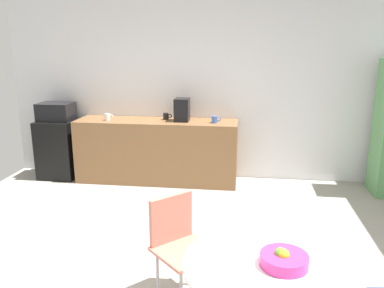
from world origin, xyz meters
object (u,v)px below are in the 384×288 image
at_px(round_table, 269,286).
at_px(mug_green, 166,116).
at_px(mug_white, 108,117).
at_px(coffee_maker, 182,110).
at_px(microwave, 56,112).
at_px(mini_fridge, 59,148).
at_px(chair_coral, 178,236).
at_px(fruit_bowl, 284,260).
at_px(mug_red, 215,120).

distance_m(round_table, mug_green, 3.65).
relative_size(mug_white, coffee_maker, 0.40).
relative_size(microwave, mug_green, 3.72).
height_order(mini_fridge, mug_white, mug_white).
xyz_separation_m(mug_white, mug_green, (0.82, 0.16, 0.00)).
bearing_deg(mug_green, mini_fridge, -177.21).
xyz_separation_m(chair_coral, coffee_maker, (-0.38, 2.66, 0.54)).
distance_m(fruit_bowl, coffee_maker, 3.53).
xyz_separation_m(round_table, coffee_maker, (-1.04, 3.32, 0.47)).
bearing_deg(mini_fridge, microwave, 0.00).
xyz_separation_m(microwave, coffee_maker, (1.87, 0.00, 0.07)).
bearing_deg(mug_green, coffee_maker, -17.96).
height_order(fruit_bowl, mug_red, mug_red).
relative_size(chair_coral, mug_green, 6.43).
bearing_deg(mini_fridge, mug_green, 2.79).
bearing_deg(mug_red, chair_coral, -91.84).
height_order(chair_coral, coffee_maker, coffee_maker).
xyz_separation_m(microwave, mug_green, (1.63, 0.08, -0.04)).
relative_size(mug_green, coffee_maker, 0.40).
distance_m(round_table, fruit_bowl, 0.21).
bearing_deg(microwave, mini_fridge, 0.00).
distance_m(fruit_bowl, mug_green, 3.68).
bearing_deg(coffee_maker, round_table, -72.63).
height_order(round_table, mug_white, mug_white).
bearing_deg(mug_white, round_table, -57.06).
bearing_deg(coffee_maker, chair_coral, -81.78).
bearing_deg(chair_coral, mug_red, 88.16).
relative_size(mini_fridge, microwave, 1.80).
bearing_deg(mug_green, round_table, -69.32).
relative_size(chair_coral, mug_white, 6.43).
distance_m(mini_fridge, fruit_bowl, 4.49).
bearing_deg(coffee_maker, mug_red, -9.13).
bearing_deg(round_table, fruit_bowl, -18.30).
distance_m(mug_green, coffee_maker, 0.28).
height_order(microwave, coffee_maker, coffee_maker).
distance_m(fruit_bowl, mug_white, 3.92).
xyz_separation_m(chair_coral, fruit_bowl, (0.72, -0.68, 0.26)).
bearing_deg(microwave, mug_white, -5.50).
bearing_deg(mug_red, mug_white, -179.89).
height_order(fruit_bowl, coffee_maker, coffee_maker).
height_order(mug_white, mug_red, same).
xyz_separation_m(fruit_bowl, mug_white, (-2.17, 3.26, 0.16)).
xyz_separation_m(mini_fridge, mug_red, (2.34, -0.08, 0.52)).
relative_size(round_table, chair_coral, 1.23).
xyz_separation_m(mug_white, mug_red, (1.53, 0.00, 0.00)).
bearing_deg(microwave, mug_green, 2.79).
relative_size(microwave, mug_white, 3.72).
bearing_deg(chair_coral, mug_green, 102.93).
distance_m(mini_fridge, round_table, 4.42).
bearing_deg(mug_red, microwave, 178.16).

